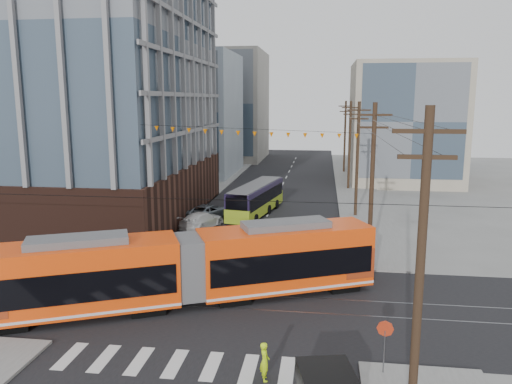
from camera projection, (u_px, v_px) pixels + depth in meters
ground at (209, 333)px, 24.21m from camera, size 160.00×160.00×0.00m
office_building at (33, 66)px, 46.92m from camera, size 30.00×25.00×28.60m
bg_bldg_nw_near at (176, 114)px, 75.48m from camera, size 18.00×16.00×18.00m
bg_bldg_ne_near at (404, 123)px, 67.40m from camera, size 14.00×14.00×16.00m
bg_bldg_nw_far at (222, 106)px, 94.39m from camera, size 16.00×18.00×20.00m
bg_bldg_ne_far at (398, 124)px, 86.80m from camera, size 16.00×16.00×14.00m
utility_pole_near at (420, 276)px, 16.24m from camera, size 0.30×0.30×11.00m
utility_pole_far at (345, 137)px, 76.64m from camera, size 0.30×0.30×11.00m
streetcar at (189, 268)px, 27.43m from camera, size 20.66×11.63×4.11m
city_bus at (256, 199)px, 49.03m from camera, size 4.38×11.25×3.12m
parked_car_silver at (176, 243)px, 36.63m from camera, size 2.01×4.99×1.61m
parked_car_white at (202, 220)px, 43.92m from camera, size 3.61×5.35×1.44m
parked_car_grey at (208, 212)px, 47.19m from camera, size 4.06×5.69×1.44m
pedestrian at (265, 361)px, 20.02m from camera, size 0.55×0.68×1.62m
stop_sign at (384, 350)px, 20.28m from camera, size 0.77×0.77×2.25m
jersey_barrier at (362, 247)px, 36.92m from camera, size 1.95×4.28×0.84m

